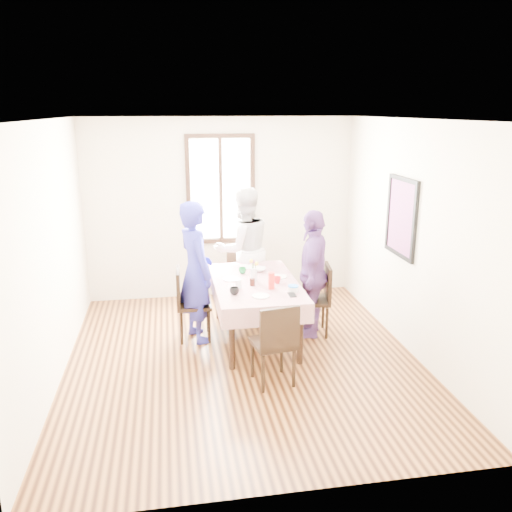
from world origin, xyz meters
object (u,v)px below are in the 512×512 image
chair_far (243,278)px  person_far (243,249)px  person_left (195,272)px  chair_left (194,304)px  chair_near (273,342)px  dining_table (255,311)px  person_right (312,273)px  chair_right (312,300)px

chair_far → person_far: person_far is taller
chair_far → person_left: 1.27m
chair_left → chair_near: bearing=32.6°
dining_table → person_right: (0.73, 0.05, 0.44)m
chair_right → chair_far: 1.29m
chair_left → chair_far: 1.21m
chair_near → chair_left: bearing=111.1°
chair_left → person_far: size_ratio=0.51×
dining_table → person_right: 0.85m
person_right → chair_far: bearing=-125.3°
person_left → person_far: 1.18m
dining_table → chair_far: (0.00, 1.11, 0.08)m
chair_near → person_right: (0.73, 1.16, 0.36)m
person_left → chair_right: bearing=-112.8°
person_left → person_far: (0.73, 0.93, 0.01)m
person_left → person_right: person_left is taller
person_far → person_left: bearing=37.9°
dining_table → person_left: (-0.73, 0.15, 0.50)m
chair_left → person_far: bearing=143.3°
chair_right → person_right: 0.36m
person_right → dining_table: bearing=-65.9°
person_left → person_right: size_ratio=1.08×
person_right → person_far: bearing=-124.8°
chair_left → person_right: bearing=88.0°
chair_right → person_left: bearing=94.8°
chair_left → chair_near: size_ratio=1.00×
dining_table → person_far: 1.20m
chair_left → chair_near: 1.46m
chair_far → person_left: person_left is taller
dining_table → person_left: person_left is taller
dining_table → chair_left: chair_left is taller
chair_far → person_left: size_ratio=0.52×
dining_table → chair_near: chair_near is taller
chair_left → person_left: person_left is taller
person_far → person_right: 1.27m
chair_left → dining_table: bearing=80.5°
chair_right → chair_far: (-0.75, 1.05, 0.00)m
chair_right → person_far: (-0.75, 1.03, 0.43)m
chair_right → person_right: bearing=98.7°
chair_near → person_right: 1.41m
chair_near → chair_far: bearing=80.4°
chair_left → person_right: (1.47, -0.10, 0.36)m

